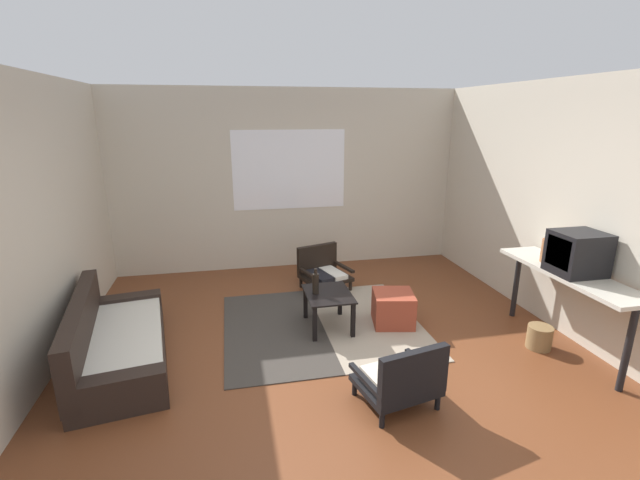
# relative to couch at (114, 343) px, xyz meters

# --- Properties ---
(ground_plane) EXTENTS (7.80, 7.80, 0.00)m
(ground_plane) POSITION_rel_couch_xyz_m (2.07, -0.54, -0.20)
(ground_plane) COLOR brown
(far_wall_with_window) EXTENTS (5.60, 0.13, 2.70)m
(far_wall_with_window) POSITION_rel_couch_xyz_m (2.07, 2.52, 1.15)
(far_wall_with_window) COLOR beige
(far_wall_with_window) RESTS_ON ground
(side_wall_right) EXTENTS (0.12, 6.60, 2.70)m
(side_wall_right) POSITION_rel_couch_xyz_m (4.73, -0.24, 1.15)
(side_wall_right) COLOR beige
(side_wall_right) RESTS_ON ground
(side_wall_left) EXTENTS (0.12, 6.60, 2.70)m
(side_wall_left) POSITION_rel_couch_xyz_m (-0.59, -0.24, 1.15)
(side_wall_left) COLOR beige
(side_wall_left) RESTS_ON ground
(area_rug) EXTENTS (2.20, 2.04, 0.01)m
(area_rug) POSITION_rel_couch_xyz_m (2.12, 0.33, -0.20)
(area_rug) COLOR #38332D
(area_rug) RESTS_ON ground
(couch) EXTENTS (1.06, 1.96, 0.67)m
(couch) POSITION_rel_couch_xyz_m (0.00, 0.00, 0.00)
(couch) COLOR black
(couch) RESTS_ON ground
(coffee_table) EXTENTS (0.50, 0.64, 0.42)m
(coffee_table) POSITION_rel_couch_xyz_m (2.18, 0.27, 0.13)
(coffee_table) COLOR black
(coffee_table) RESTS_ON ground
(armchair_by_window) EXTENTS (0.74, 0.69, 0.57)m
(armchair_by_window) POSITION_rel_couch_xyz_m (2.37, 1.45, 0.05)
(armchair_by_window) COLOR black
(armchair_by_window) RESTS_ON ground
(armchair_striped_foreground) EXTENTS (0.71, 0.64, 0.60)m
(armchair_striped_foreground) POSITION_rel_couch_xyz_m (2.45, -1.22, 0.06)
(armchair_striped_foreground) COLOR black
(armchair_striped_foreground) RESTS_ON ground
(ottoman_orange) EXTENTS (0.52, 0.52, 0.38)m
(ottoman_orange) POSITION_rel_couch_xyz_m (2.92, 0.20, -0.01)
(ottoman_orange) COLOR #993D28
(ottoman_orange) RESTS_ON ground
(console_shelf) EXTENTS (0.45, 1.62, 0.84)m
(console_shelf) POSITION_rel_couch_xyz_m (4.41, -0.64, 0.55)
(console_shelf) COLOR beige
(console_shelf) RESTS_ON ground
(crt_television) EXTENTS (0.45, 0.40, 0.41)m
(crt_television) POSITION_rel_couch_xyz_m (4.40, -0.70, 0.84)
(crt_television) COLOR black
(crt_television) RESTS_ON console_shelf
(clay_vase) EXTENTS (0.19, 0.19, 0.34)m
(clay_vase) POSITION_rel_couch_xyz_m (4.41, -0.36, 0.77)
(clay_vase) COLOR #935B38
(clay_vase) RESTS_ON console_shelf
(glass_bottle) EXTENTS (0.07, 0.07, 0.29)m
(glass_bottle) POSITION_rel_couch_xyz_m (2.04, 0.29, 0.34)
(glass_bottle) COLOR black
(glass_bottle) RESTS_ON coffee_table
(wicker_basket) EXTENTS (0.25, 0.25, 0.24)m
(wicker_basket) POSITION_rel_couch_xyz_m (4.21, -0.61, -0.08)
(wicker_basket) COLOR olive
(wicker_basket) RESTS_ON ground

